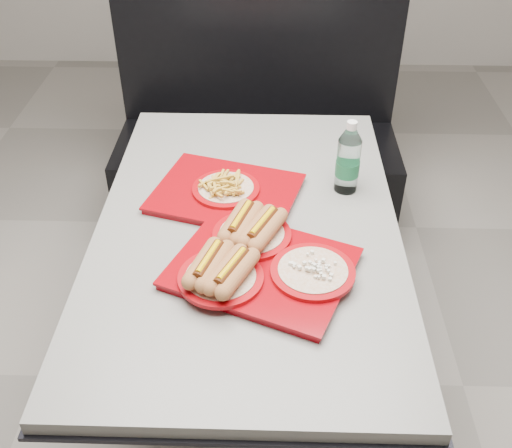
{
  "coord_description": "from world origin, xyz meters",
  "views": [
    {
      "loc": [
        0.07,
        -1.42,
        1.84
      ],
      "look_at": [
        0.03,
        -0.11,
        0.83
      ],
      "focal_mm": 42.0,
      "sensor_mm": 36.0,
      "label": 1
    }
  ],
  "objects_px": {
    "diner_table": "(248,264)",
    "tray_near": "(256,259)",
    "water_bottle": "(348,161)",
    "tray_far": "(226,190)",
    "booth_bench": "(257,141)"
  },
  "relations": [
    {
      "from": "diner_table",
      "to": "water_bottle",
      "type": "bearing_deg",
      "value": 31.71
    },
    {
      "from": "tray_near",
      "to": "water_bottle",
      "type": "relative_size",
      "value": 2.32
    },
    {
      "from": "tray_near",
      "to": "tray_far",
      "type": "bearing_deg",
      "value": 107.05
    },
    {
      "from": "booth_bench",
      "to": "tray_near",
      "type": "bearing_deg",
      "value": -88.62
    },
    {
      "from": "diner_table",
      "to": "water_bottle",
      "type": "distance_m",
      "value": 0.45
    },
    {
      "from": "diner_table",
      "to": "tray_near",
      "type": "relative_size",
      "value": 2.52
    },
    {
      "from": "tray_near",
      "to": "tray_far",
      "type": "xyz_separation_m",
      "value": [
        -0.1,
        0.34,
        -0.01
      ]
    },
    {
      "from": "diner_table",
      "to": "tray_near",
      "type": "height_order",
      "value": "tray_near"
    },
    {
      "from": "tray_far",
      "to": "booth_bench",
      "type": "bearing_deg",
      "value": 85.64
    },
    {
      "from": "tray_far",
      "to": "water_bottle",
      "type": "bearing_deg",
      "value": 8.29
    },
    {
      "from": "booth_bench",
      "to": "water_bottle",
      "type": "distance_m",
      "value": 1.06
    },
    {
      "from": "booth_bench",
      "to": "tray_near",
      "type": "relative_size",
      "value": 2.39
    },
    {
      "from": "booth_bench",
      "to": "diner_table",
      "type": "bearing_deg",
      "value": -90.0
    },
    {
      "from": "tray_near",
      "to": "water_bottle",
      "type": "distance_m",
      "value": 0.49
    },
    {
      "from": "water_bottle",
      "to": "tray_far",
      "type": "bearing_deg",
      "value": -171.71
    }
  ]
}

